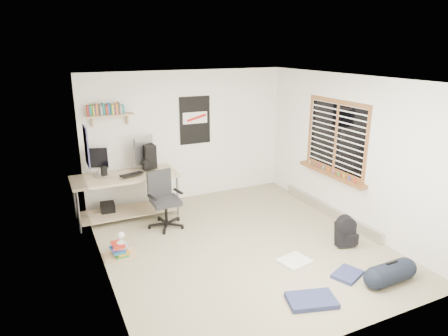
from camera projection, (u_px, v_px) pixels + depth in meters
name	position (u px, v px, depth m)	size (l,w,h in m)	color
floor	(241.00, 245.00, 6.15)	(4.00, 4.50, 0.01)	gray
ceiling	(243.00, 79.00, 5.40)	(4.00, 4.50, 0.01)	white
back_wall	(188.00, 136.00, 7.72)	(4.00, 0.01, 2.50)	silver
left_wall	(99.00, 187.00, 4.96)	(0.01, 4.50, 2.50)	silver
right_wall	(349.00, 152.00, 6.59)	(0.01, 4.50, 2.50)	silver
desk	(126.00, 197.00, 7.04)	(1.79, 0.78, 0.82)	tan
monitor_left	(97.00, 162.00, 6.86)	(0.36, 0.09, 0.40)	#A8A9AD
monitor_right	(144.00, 154.00, 7.18)	(0.45, 0.11, 0.49)	#B4B5B9
pc_tower	(148.00, 155.00, 7.22)	(0.19, 0.40, 0.42)	black
keyboard	(131.00, 174.00, 6.80)	(0.39, 0.14, 0.02)	black
speaker_left	(104.00, 171.00, 6.75)	(0.08, 0.08, 0.17)	black
speaker_right	(146.00, 165.00, 7.06)	(0.10, 0.10, 0.19)	black
office_chair	(166.00, 199.00, 6.61)	(0.62, 0.62, 0.95)	#252527
wall_shelf	(110.00, 115.00, 6.88)	(0.80, 0.22, 0.24)	tan
poster_back_wall	(195.00, 120.00, 7.67)	(0.62, 0.03, 0.92)	black
poster_left_wall	(86.00, 146.00, 5.93)	(0.02, 0.42, 0.60)	navy
window	(335.00, 137.00, 6.77)	(0.10, 1.50, 1.26)	brown
baseboard_heater	(329.00, 210.00, 7.18)	(0.08, 2.50, 0.18)	#B7B2A8
backpack	(345.00, 234.00, 6.04)	(0.28, 0.22, 0.37)	black
duffel_bag	(390.00, 273.00, 5.12)	(0.28, 0.28, 0.56)	black
tshirt	(295.00, 261.00, 5.64)	(0.42, 0.35, 0.04)	silver
jeans_a	(312.00, 300.00, 4.75)	(0.57, 0.36, 0.06)	#232A4F
jeans_b	(347.00, 274.00, 5.30)	(0.40, 0.30, 0.05)	navy
book_stack	(119.00, 246.00, 5.78)	(0.44, 0.36, 0.30)	olive
desk_lamp	(120.00, 232.00, 5.71)	(0.11, 0.18, 0.18)	silver
subwoofer	(108.00, 210.00, 7.08)	(0.24, 0.24, 0.27)	black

